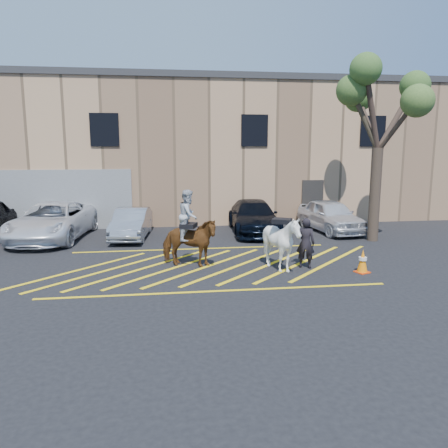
{
  "coord_description": "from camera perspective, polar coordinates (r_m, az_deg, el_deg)",
  "views": [
    {
      "loc": [
        -1.34,
        -13.98,
        3.85
      ],
      "look_at": [
        0.6,
        0.2,
        1.3
      ],
      "focal_mm": 35.0,
      "sensor_mm": 36.0,
      "label": 1
    }
  ],
  "objects": [
    {
      "name": "ground",
      "position": [
        14.56,
        -2.24,
        -5.24
      ],
      "size": [
        90.0,
        90.0,
        0.0
      ],
      "primitive_type": "plane",
      "color": "black",
      "rests_on": "ground"
    },
    {
      "name": "warehouse",
      "position": [
        26.01,
        -4.94,
        9.63
      ],
      "size": [
        32.42,
        10.2,
        7.3
      ],
      "color": "tan",
      "rests_on": "ground"
    },
    {
      "name": "hatching_zone",
      "position": [
        14.27,
        -2.12,
        -5.53
      ],
      "size": [
        12.6,
        5.12,
        0.01
      ],
      "color": "yellow",
      "rests_on": "ground"
    },
    {
      "name": "tree",
      "position": [
        18.86,
        19.76,
        15.13
      ],
      "size": [
        3.99,
        4.37,
        7.31
      ],
      "color": "#443629",
      "rests_on": "ground"
    },
    {
      "name": "car_blue_suv",
      "position": [
        19.78,
        3.88,
        0.95
      ],
      "size": [
        2.27,
        5.01,
        1.42
      ],
      "primitive_type": "imported",
      "rotation": [
        0.0,
        0.0,
        -0.06
      ],
      "color": "black",
      "rests_on": "ground"
    },
    {
      "name": "saddled_white",
      "position": [
        13.7,
        7.5,
        -2.44
      ],
      "size": [
        2.0,
        2.08,
        1.78
      ],
      "color": "white",
      "rests_on": "ground"
    },
    {
      "name": "car_white_pickup",
      "position": [
        19.6,
        -21.51,
        0.35
      ],
      "size": [
        3.14,
        5.79,
        1.54
      ],
      "primitive_type": "imported",
      "rotation": [
        0.0,
        0.0,
        -0.11
      ],
      "color": "white",
      "rests_on": "ground"
    },
    {
      "name": "car_silver_sedan",
      "position": [
        18.94,
        -11.99,
        0.09
      ],
      "size": [
        1.68,
        3.92,
        1.26
      ],
      "primitive_type": "imported",
      "rotation": [
        0.0,
        0.0,
        -0.09
      ],
      "color": "#999EA7",
      "rests_on": "ground"
    },
    {
      "name": "mounted_bay",
      "position": [
        14.06,
        -4.63,
        -1.57
      ],
      "size": [
        2.08,
        1.44,
        2.51
      ],
      "color": "brown",
      "rests_on": "ground"
    },
    {
      "name": "handler",
      "position": [
        14.17,
        10.59,
        -2.45
      ],
      "size": [
        0.7,
        0.61,
        1.62
      ],
      "primitive_type": "imported",
      "rotation": [
        0.0,
        0.0,
        2.69
      ],
      "color": "black",
      "rests_on": "ground"
    },
    {
      "name": "traffic_cone",
      "position": [
        14.16,
        17.66,
        -4.63
      ],
      "size": [
        0.49,
        0.49,
        0.73
      ],
      "color": "#F53D0A",
      "rests_on": "ground"
    },
    {
      "name": "car_white_suv",
      "position": [
        20.56,
        13.74,
        1.08
      ],
      "size": [
        2.23,
        4.45,
        1.46
      ],
      "primitive_type": "imported",
      "rotation": [
        0.0,
        0.0,
        0.12
      ],
      "color": "white",
      "rests_on": "ground"
    }
  ]
}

